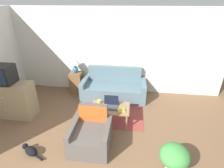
{
  "coord_description": "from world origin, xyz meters",
  "views": [
    {
      "loc": [
        0.71,
        -1.21,
        2.77
      ],
      "look_at": [
        0.2,
        2.89,
        0.75
      ],
      "focal_mm": 28.0,
      "sensor_mm": 36.0,
      "label": 1
    }
  ],
  "objects_px": {
    "laptop": "(111,105)",
    "cup_navy": "(117,102)",
    "potted_plant": "(174,158)",
    "cup_yellow": "(99,102)",
    "armchair": "(91,135)",
    "couch": "(114,88)",
    "television": "(3,74)",
    "cat_black": "(30,151)",
    "book_red": "(121,111)",
    "coffee_table": "(110,109)",
    "table_lamp": "(75,63)"
  },
  "relations": [
    {
      "from": "laptop",
      "to": "cup_navy",
      "type": "relative_size",
      "value": 3.61
    },
    {
      "from": "cup_navy",
      "to": "potted_plant",
      "type": "distance_m",
      "value": 1.85
    },
    {
      "from": "cup_yellow",
      "to": "cup_navy",
      "type": "bearing_deg",
      "value": 7.78
    },
    {
      "from": "armchair",
      "to": "potted_plant",
      "type": "bearing_deg",
      "value": -17.37
    },
    {
      "from": "couch",
      "to": "television",
      "type": "height_order",
      "value": "television"
    },
    {
      "from": "laptop",
      "to": "cat_black",
      "type": "distance_m",
      "value": 1.93
    },
    {
      "from": "television",
      "to": "potted_plant",
      "type": "distance_m",
      "value": 4.1
    },
    {
      "from": "book_red",
      "to": "potted_plant",
      "type": "relative_size",
      "value": 0.33
    },
    {
      "from": "couch",
      "to": "potted_plant",
      "type": "bearing_deg",
      "value": -63.04
    },
    {
      "from": "coffee_table",
      "to": "potted_plant",
      "type": "relative_size",
      "value": 1.51
    },
    {
      "from": "coffee_table",
      "to": "book_red",
      "type": "xyz_separation_m",
      "value": [
        0.28,
        -0.15,
        0.07
      ]
    },
    {
      "from": "table_lamp",
      "to": "cat_black",
      "type": "relative_size",
      "value": 0.97
    },
    {
      "from": "armchair",
      "to": "cup_yellow",
      "type": "bearing_deg",
      "value": 90.2
    },
    {
      "from": "coffee_table",
      "to": "cup_yellow",
      "type": "relative_size",
      "value": 9.54
    },
    {
      "from": "television",
      "to": "coffee_table",
      "type": "relative_size",
      "value": 0.51
    },
    {
      "from": "television",
      "to": "laptop",
      "type": "height_order",
      "value": "television"
    },
    {
      "from": "television",
      "to": "cat_black",
      "type": "height_order",
      "value": "television"
    },
    {
      "from": "potted_plant",
      "to": "cat_black",
      "type": "xyz_separation_m",
      "value": [
        -2.68,
        0.1,
        -0.3
      ]
    },
    {
      "from": "book_red",
      "to": "potted_plant",
      "type": "distance_m",
      "value": 1.51
    },
    {
      "from": "table_lamp",
      "to": "television",
      "type": "bearing_deg",
      "value": -131.33
    },
    {
      "from": "laptop",
      "to": "potted_plant",
      "type": "xyz_separation_m",
      "value": [
        1.25,
        -1.33,
        -0.1
      ]
    },
    {
      "from": "table_lamp",
      "to": "book_red",
      "type": "distance_m",
      "value": 2.29
    },
    {
      "from": "potted_plant",
      "to": "book_red",
      "type": "bearing_deg",
      "value": 130.44
    },
    {
      "from": "book_red",
      "to": "armchair",
      "type": "bearing_deg",
      "value": -130.02
    },
    {
      "from": "laptop",
      "to": "cat_black",
      "type": "relative_size",
      "value": 0.66
    },
    {
      "from": "television",
      "to": "cup_navy",
      "type": "xyz_separation_m",
      "value": [
        2.72,
        0.21,
        -0.68
      ]
    },
    {
      "from": "cup_yellow",
      "to": "potted_plant",
      "type": "height_order",
      "value": "potted_plant"
    },
    {
      "from": "book_red",
      "to": "cat_black",
      "type": "distance_m",
      "value": 2.03
    },
    {
      "from": "couch",
      "to": "potted_plant",
      "type": "xyz_separation_m",
      "value": [
        1.32,
        -2.6,
        0.12
      ]
    },
    {
      "from": "cup_navy",
      "to": "cat_black",
      "type": "relative_size",
      "value": 0.18
    },
    {
      "from": "cup_yellow",
      "to": "cat_black",
      "type": "height_order",
      "value": "cup_yellow"
    },
    {
      "from": "laptop",
      "to": "cup_yellow",
      "type": "xyz_separation_m",
      "value": [
        -0.3,
        0.1,
        -0.01
      ]
    },
    {
      "from": "coffee_table",
      "to": "book_red",
      "type": "relative_size",
      "value": 4.57
    },
    {
      "from": "book_red",
      "to": "cup_yellow",
      "type": "bearing_deg",
      "value": 153.94
    },
    {
      "from": "laptop",
      "to": "book_red",
      "type": "bearing_deg",
      "value": -33.48
    },
    {
      "from": "cup_navy",
      "to": "potted_plant",
      "type": "xyz_separation_m",
      "value": [
        1.1,
        -1.49,
        -0.09
      ]
    },
    {
      "from": "book_red",
      "to": "potted_plant",
      "type": "bearing_deg",
      "value": -49.56
    },
    {
      "from": "coffee_table",
      "to": "cup_navy",
      "type": "xyz_separation_m",
      "value": [
        0.16,
        0.19,
        0.1
      ]
    },
    {
      "from": "television",
      "to": "cup_yellow",
      "type": "height_order",
      "value": "television"
    },
    {
      "from": "couch",
      "to": "armchair",
      "type": "xyz_separation_m",
      "value": [
        -0.22,
        -2.11,
        -0.01
      ]
    },
    {
      "from": "cup_navy",
      "to": "book_red",
      "type": "relative_size",
      "value": 0.47
    },
    {
      "from": "couch",
      "to": "cat_black",
      "type": "height_order",
      "value": "couch"
    },
    {
      "from": "cup_navy",
      "to": "cup_yellow",
      "type": "bearing_deg",
      "value": -172.22
    },
    {
      "from": "book_red",
      "to": "potted_plant",
      "type": "xyz_separation_m",
      "value": [
        0.98,
        -1.15,
        -0.06
      ]
    },
    {
      "from": "table_lamp",
      "to": "potted_plant",
      "type": "height_order",
      "value": "table_lamp"
    },
    {
      "from": "coffee_table",
      "to": "cup_yellow",
      "type": "xyz_separation_m",
      "value": [
        -0.29,
        0.13,
        0.1
      ]
    },
    {
      "from": "laptop",
      "to": "cat_black",
      "type": "height_order",
      "value": "laptop"
    },
    {
      "from": "cat_black",
      "to": "cup_yellow",
      "type": "bearing_deg",
      "value": -105.82
    },
    {
      "from": "couch",
      "to": "table_lamp",
      "type": "bearing_deg",
      "value": 173.98
    },
    {
      "from": "couch",
      "to": "book_red",
      "type": "xyz_separation_m",
      "value": [
        0.34,
        -1.45,
        0.19
      ]
    }
  ]
}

